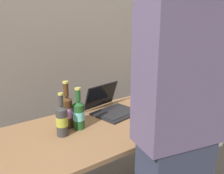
# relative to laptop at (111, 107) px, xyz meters

# --- Properties ---
(desk) EXTENTS (1.57, 0.72, 0.74)m
(desk) POSITION_rel_laptop_xyz_m (-0.13, -0.15, -0.18)
(desk) COLOR olive
(desk) RESTS_ON ground
(laptop) EXTENTS (0.36, 0.37, 0.20)m
(laptop) POSITION_rel_laptop_xyz_m (0.00, 0.00, 0.00)
(laptop) COLOR black
(laptop) RESTS_ON desk
(beer_bottle_green) EXTENTS (0.07, 0.07, 0.31)m
(beer_bottle_green) POSITION_rel_laptop_xyz_m (-0.39, -0.05, 0.08)
(beer_bottle_green) COLOR #472B14
(beer_bottle_green) RESTS_ON desk
(beer_bottle_dark) EXTENTS (0.08, 0.08, 0.27)m
(beer_bottle_dark) POSITION_rel_laptop_xyz_m (-0.34, -0.11, 0.06)
(beer_bottle_dark) COLOR #1E5123
(beer_bottle_dark) RESTS_ON desk
(beer_bottle_amber) EXTENTS (0.07, 0.07, 0.27)m
(beer_bottle_amber) POSITION_rel_laptop_xyz_m (-0.47, -0.13, 0.06)
(beer_bottle_amber) COLOR #333333
(beer_bottle_amber) RESTS_ON desk
(person_figure) EXTENTS (0.45, 0.34, 1.76)m
(person_figure) POSITION_rel_laptop_xyz_m (-0.14, -0.73, 0.11)
(person_figure) COLOR #2D3347
(person_figure) RESTS_ON ground
(back_wall) EXTENTS (6.00, 0.10, 2.60)m
(back_wall) POSITION_rel_laptop_xyz_m (-0.13, 0.58, 0.51)
(back_wall) COLOR gray
(back_wall) RESTS_ON ground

